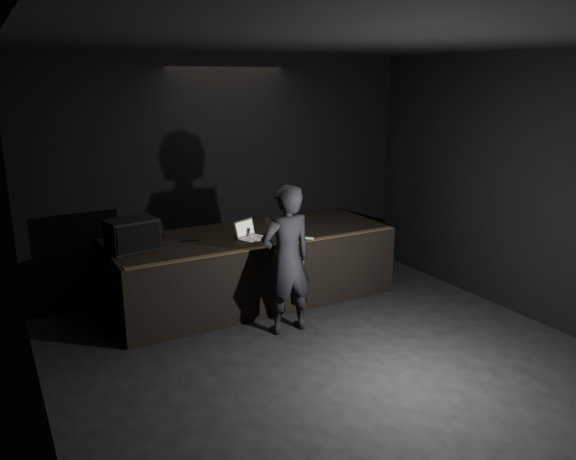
# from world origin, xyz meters

# --- Properties ---
(ground) EXTENTS (7.00, 7.00, 0.00)m
(ground) POSITION_xyz_m (0.00, 0.00, 0.00)
(ground) COLOR black
(ground) RESTS_ON ground
(room_walls) EXTENTS (6.10, 7.10, 3.52)m
(room_walls) POSITION_xyz_m (0.00, 0.00, 2.02)
(room_walls) COLOR black
(room_walls) RESTS_ON ground
(stage_riser) EXTENTS (4.00, 1.50, 1.00)m
(stage_riser) POSITION_xyz_m (0.00, 2.73, 0.50)
(stage_riser) COLOR black
(stage_riser) RESTS_ON ground
(riser_lip) EXTENTS (3.92, 0.10, 0.01)m
(riser_lip) POSITION_xyz_m (0.00, 2.02, 1.01)
(riser_lip) COLOR brown
(riser_lip) RESTS_ON stage_riser
(stage_monitor) EXTENTS (0.67, 0.53, 0.40)m
(stage_monitor) POSITION_xyz_m (-1.67, 2.75, 1.20)
(stage_monitor) COLOR black
(stage_monitor) RESTS_ON stage_riser
(cable) EXTENTS (0.94, 0.17, 0.02)m
(cable) POSITION_xyz_m (-1.20, 2.83, 1.01)
(cable) COLOR black
(cable) RESTS_ON stage_riser
(laptop) EXTENTS (0.45, 0.43, 0.24)m
(laptop) POSITION_xyz_m (-0.13, 2.51, 1.06)
(laptop) COLOR silver
(laptop) RESTS_ON stage_riser
(beer_can) EXTENTS (0.06, 0.06, 0.15)m
(beer_can) POSITION_xyz_m (-0.14, 2.52, 1.07)
(beer_can) COLOR silver
(beer_can) RESTS_ON stage_riser
(plastic_cup) EXTENTS (0.09, 0.09, 0.11)m
(plastic_cup) POSITION_xyz_m (0.43, 3.06, 1.06)
(plastic_cup) COLOR white
(plastic_cup) RESTS_ON stage_riser
(wii_remote) EXTENTS (0.13, 0.15, 0.03)m
(wii_remote) POSITION_xyz_m (0.55, 2.08, 1.02)
(wii_remote) COLOR white
(wii_remote) RESTS_ON stage_riser
(person) EXTENTS (0.71, 0.47, 1.91)m
(person) POSITION_xyz_m (-0.07, 1.55, 0.95)
(person) COLOR black
(person) RESTS_ON ground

